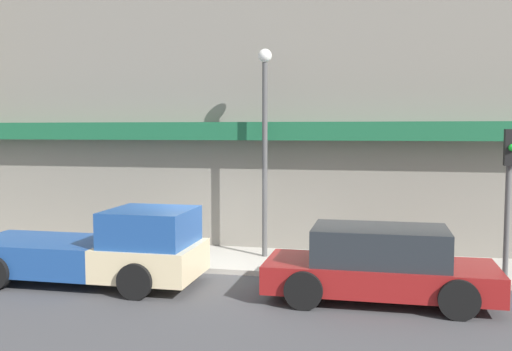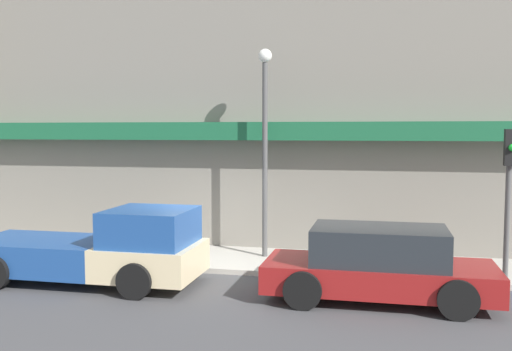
# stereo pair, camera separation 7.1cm
# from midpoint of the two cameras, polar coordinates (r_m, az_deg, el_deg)

# --- Properties ---
(ground_plane) EXTENTS (80.00, 80.00, 0.00)m
(ground_plane) POSITION_cam_midpoint_polar(r_m,az_deg,el_deg) (14.13, -5.36, -9.72)
(ground_plane) COLOR #424244
(sidewalk) EXTENTS (36.00, 2.69, 0.13)m
(sidewalk) POSITION_cam_midpoint_polar(r_m,az_deg,el_deg) (15.37, -3.83, -8.30)
(sidewalk) COLOR #ADA89E
(sidewalk) RESTS_ON ground
(building) EXTENTS (19.80, 3.80, 8.86)m
(building) POSITION_cam_midpoint_polar(r_m,az_deg,el_deg) (17.74, -1.41, 7.04)
(building) COLOR gray
(building) RESTS_ON ground
(pickup_truck) EXTENTS (5.33, 2.17, 1.74)m
(pickup_truck) POSITION_cam_midpoint_polar(r_m,az_deg,el_deg) (13.49, -15.38, -7.19)
(pickup_truck) COLOR beige
(pickup_truck) RESTS_ON ground
(parked_car) EXTENTS (4.63, 2.02, 1.52)m
(parked_car) POSITION_cam_midpoint_polar(r_m,az_deg,el_deg) (12.00, 12.07, -8.72)
(parked_car) COLOR maroon
(parked_car) RESTS_ON ground
(fire_hydrant) EXTENTS (0.21, 0.21, 0.60)m
(fire_hydrant) POSITION_cam_midpoint_polar(r_m,az_deg,el_deg) (14.26, 15.56, -7.97)
(fire_hydrant) COLOR red
(fire_hydrant) RESTS_ON sidewalk
(street_lamp) EXTENTS (0.36, 0.36, 5.46)m
(street_lamp) POSITION_cam_midpoint_polar(r_m,az_deg,el_deg) (14.98, 0.75, 4.81)
(street_lamp) COLOR #4C4C4C
(street_lamp) RESTS_ON sidewalk
(traffic_light) EXTENTS (0.28, 0.42, 3.38)m
(traffic_light) POSITION_cam_midpoint_polar(r_m,az_deg,el_deg) (13.75, 23.87, -0.08)
(traffic_light) COLOR #4C4C4C
(traffic_light) RESTS_ON sidewalk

